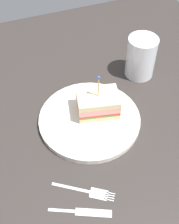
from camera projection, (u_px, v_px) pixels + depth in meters
ground_plane at (90, 124)px, 73.23cm from camera, size 101.02×101.02×2.00cm
plate at (90, 119)px, 71.96cm from camera, size 24.19×24.19×1.38cm
sandwich_half_center at (98, 103)px, 70.82cm from camera, size 8.82×10.92×11.23cm
drink_glass at (141, 59)px, 80.09cm from camera, size 7.82×7.82×11.37cm
fork at (90, 192)px, 60.14cm from camera, size 8.26×11.41×0.35cm
knife at (84, 212)px, 57.45cm from camera, size 6.07×11.59×0.35cm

